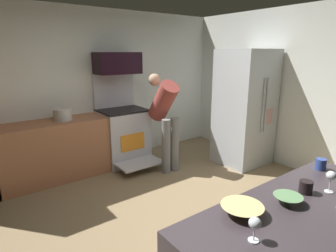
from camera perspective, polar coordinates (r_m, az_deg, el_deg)
name	(u,v)px	position (r m, az deg, el deg)	size (l,w,h in m)	color
ground_plane	(178,219)	(3.46, 2.01, -18.50)	(5.20, 4.80, 0.02)	#866F4E
wall_back	(93,88)	(4.97, -15.09, 7.48)	(5.20, 0.12, 2.60)	silver
wall_right	(304,91)	(4.94, 25.98, 6.46)	(0.12, 4.80, 2.60)	silver
lower_cabinet_run	(49,152)	(4.56, -23.19, -4.85)	(2.40, 0.60, 0.90)	#A46644
oven_range	(123,134)	(4.94, -9.14, -1.63)	(0.76, 1.06, 1.54)	silver
microwave	(118,63)	(4.83, -10.27, 12.52)	(0.74, 0.38, 0.35)	black
refrigerator	(245,108)	(4.95, 15.37, 3.58)	(0.84, 0.77, 1.94)	#B6BCBF
person_cook	(165,115)	(4.48, -0.61, 2.34)	(0.31, 0.65, 1.56)	slate
mixing_bowl_large	(288,200)	(2.11, 23.23, -13.63)	(0.19, 0.19, 0.06)	#62905C
mixing_bowl_small	(242,210)	(1.89, 14.84, -16.20)	(0.27, 0.27, 0.06)	#DFC47B
wine_glass_mid	(255,224)	(1.65, 17.31, -18.64)	(0.07, 0.07, 0.14)	silver
wine_glass_extra	(331,177)	(2.36, 30.34, -8.94)	(0.07, 0.07, 0.16)	silver
mug_coffee	(306,187)	(2.30, 26.32, -11.09)	(0.09, 0.09, 0.09)	black
mug_tea	(321,164)	(2.79, 28.73, -6.86)	(0.09, 0.09, 0.10)	#2E458E
stock_pot	(63,114)	(4.48, -20.72, 2.22)	(0.27, 0.27, 0.18)	beige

